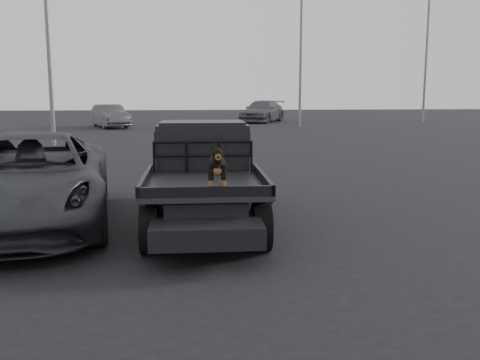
{
  "coord_description": "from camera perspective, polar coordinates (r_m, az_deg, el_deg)",
  "views": [
    {
      "loc": [
        -0.42,
        -8.04,
        2.38
      ],
      "look_at": [
        0.21,
        -0.66,
        1.14
      ],
      "focal_mm": 40.0,
      "sensor_mm": 36.0,
      "label": 1
    }
  ],
  "objects": [
    {
      "name": "parked_suv",
      "position": [
        10.23,
        -21.67,
        0.02
      ],
      "size": [
        3.6,
        6.23,
        1.63
      ],
      "primitive_type": "imported",
      "rotation": [
        0.0,
        0.0,
        0.16
      ],
      "color": "#2E2F34",
      "rests_on": "ground"
    },
    {
      "name": "floodlight_mid",
      "position": [
        36.71,
        6.58,
        17.62
      ],
      "size": [
        1.08,
        0.28,
        14.02
      ],
      "color": "slate",
      "rests_on": "ground"
    },
    {
      "name": "floodlight_far",
      "position": [
        43.71,
        19.51,
        16.83
      ],
      "size": [
        1.08,
        0.28,
        15.5
      ],
      "color": "slate",
      "rests_on": "ground"
    },
    {
      "name": "dog",
      "position": [
        7.62,
        -2.5,
        1.25
      ],
      "size": [
        0.32,
        0.6,
        0.74
      ],
      "primitive_type": null,
      "color": "black",
      "rests_on": "flatbed_ute"
    },
    {
      "name": "flatbed_ute",
      "position": [
        9.62,
        -3.88,
        -2.05
      ],
      "size": [
        2.0,
        5.4,
        0.92
      ],
      "primitive_type": null,
      "color": "black",
      "rests_on": "ground"
    },
    {
      "name": "distant_car_a",
      "position": [
        36.23,
        -13.71,
        6.64
      ],
      "size": [
        3.22,
        4.78,
        1.49
      ],
      "primitive_type": "imported",
      "rotation": [
        0.0,
        0.0,
        0.4
      ],
      "color": "#4A4A4E",
      "rests_on": "ground"
    },
    {
      "name": "ute_cab",
      "position": [
        10.42,
        -4.04,
        3.85
      ],
      "size": [
        1.72,
        1.3,
        0.88
      ],
      "primitive_type": null,
      "color": "black",
      "rests_on": "flatbed_ute"
    },
    {
      "name": "ground",
      "position": [
        8.4,
        -1.84,
        -6.99
      ],
      "size": [
        120.0,
        120.0,
        0.0
      ],
      "primitive_type": "plane",
      "color": "black",
      "rests_on": "ground"
    },
    {
      "name": "headache_rack",
      "position": [
        9.7,
        -3.96,
        2.44
      ],
      "size": [
        1.8,
        0.08,
        0.55
      ],
      "primitive_type": null,
      "color": "black",
      "rests_on": "flatbed_ute"
    },
    {
      "name": "distant_car_b",
      "position": [
        41.52,
        2.38,
        7.33
      ],
      "size": [
        4.5,
        6.07,
        1.64
      ],
      "primitive_type": "imported",
      "rotation": [
        0.0,
        0.0,
        -0.45
      ],
      "color": "#4D4E53",
      "rests_on": "ground"
    }
  ]
}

